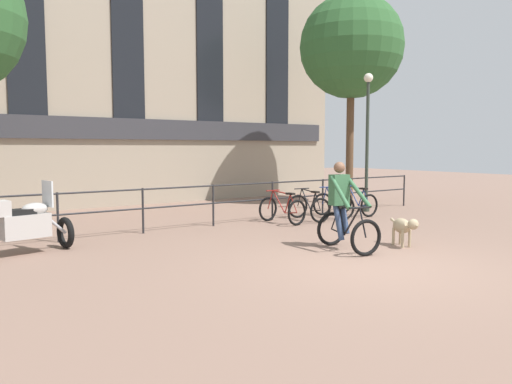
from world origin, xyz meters
TOP-DOWN VIEW (x-y plane):
  - ground_plane at (0.00, 0.00)m, footprint 60.00×60.00m
  - canal_railing at (-0.00, 5.20)m, footprint 15.05×0.05m
  - building_facade at (0.00, 10.99)m, footprint 18.00×0.72m
  - cyclist_with_bike at (0.58, 1.23)m, footprint 0.87×1.27m
  - dog at (1.73, 0.70)m, footprint 0.41×0.89m
  - parked_motorcycle at (-4.56, 4.33)m, footprint 1.73×0.90m
  - parked_bicycle_near_lamp at (1.70, 4.54)m, footprint 0.80×1.19m
  - parked_bicycle_mid_left at (2.62, 4.54)m, footprint 0.77×1.17m
  - parked_bicycle_mid_right at (3.55, 4.54)m, footprint 0.81×1.19m
  - parked_bicycle_far_end at (4.48, 4.54)m, footprint 0.72×1.14m
  - street_lamp at (5.34, 4.95)m, footprint 0.28×0.28m
  - tree_canalside_right at (6.49, 6.78)m, footprint 3.57×3.57m

SIDE VIEW (x-z plane):
  - ground_plane at x=0.00m, z-range 0.00..0.00m
  - parked_bicycle_near_lamp at x=1.70m, z-range -0.07..0.79m
  - parked_bicycle_mid_left at x=2.62m, z-range -0.07..0.79m
  - parked_bicycle_mid_right at x=3.55m, z-range -0.07..0.79m
  - parked_bicycle_far_end at x=4.48m, z-range -0.07..0.79m
  - dog at x=1.73m, z-range 0.11..0.71m
  - parked_motorcycle at x=-4.56m, z-range -0.11..1.24m
  - canal_railing at x=0.00m, z-range 0.18..1.23m
  - cyclist_with_bike at x=0.58m, z-range -0.09..1.61m
  - street_lamp at x=5.34m, z-range 0.26..4.49m
  - building_facade at x=0.00m, z-range -0.02..9.86m
  - tree_canalside_right at x=6.49m, z-range 1.81..9.05m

